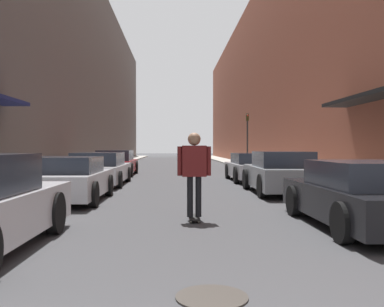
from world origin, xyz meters
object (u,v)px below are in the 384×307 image
object	(u,v)px
parked_car_left_3	(116,163)
parked_car_right_1	(281,173)
parked_car_left_2	(100,169)
traffic_light	(247,134)
parked_car_right_0	(362,195)
manhole_cover	(212,297)
parked_car_right_2	(251,167)
skateboarder	(194,166)
parked_car_left_1	(66,180)

from	to	relation	value
parked_car_left_3	parked_car_right_1	size ratio (longest dim) A/B	1.08
parked_car_left_2	traffic_light	world-z (taller)	traffic_light
parked_car_right_0	traffic_light	xyz separation A→B (m)	(1.27, 19.23, 1.66)
parked_car_left_2	parked_car_right_1	xyz separation A→B (m)	(6.18, -3.28, 0.04)
manhole_cover	parked_car_right_2	bearing A→B (deg)	78.11
parked_car_right_0	skateboarder	world-z (taller)	skateboarder
parked_car_right_0	skateboarder	bearing A→B (deg)	163.76
parked_car_left_2	parked_car_right_2	bearing A→B (deg)	14.21
parked_car_right_0	parked_car_right_1	bearing A→B (deg)	90.32
parked_car_right_1	manhole_cover	world-z (taller)	parked_car_right_1
parked_car_right_2	traffic_light	size ratio (longest dim) A/B	1.26
skateboarder	parked_car_left_1	bearing A→B (deg)	136.34
skateboarder	traffic_light	size ratio (longest dim) A/B	0.50
manhole_cover	parked_car_right_0	bearing A→B (deg)	48.88
parked_car_right_2	traffic_light	xyz separation A→B (m)	(1.33, 8.70, 1.66)
parked_car_left_3	parked_car_right_1	bearing A→B (deg)	-54.49
skateboarder	traffic_light	world-z (taller)	traffic_light
parked_car_left_2	skateboarder	distance (m)	8.74
parked_car_left_1	parked_car_right_2	xyz separation A→B (m)	(6.16, 6.56, 0.01)
parked_car_right_2	traffic_light	world-z (taller)	traffic_light
parked_car_left_2	parked_car_left_3	xyz separation A→B (m)	(-0.13, 5.55, 0.03)
parked_car_left_3	parked_car_right_2	distance (m)	7.44
manhole_cover	parked_car_right_1	bearing A→B (deg)	71.96
parked_car_right_1	parked_car_left_2	bearing A→B (deg)	152.01
parked_car_left_2	manhole_cover	bearing A→B (deg)	-75.54
skateboarder	traffic_light	bearing A→B (deg)	77.01
skateboarder	parked_car_right_0	bearing A→B (deg)	-16.24
parked_car_left_2	parked_car_right_0	xyz separation A→B (m)	(6.21, -8.97, -0.01)
parked_car_right_1	skateboarder	distance (m)	5.66
parked_car_left_3	manhole_cover	world-z (taller)	parked_car_left_3
parked_car_right_1	parked_car_right_2	bearing A→B (deg)	90.40
parked_car_left_2	parked_car_left_3	world-z (taller)	parked_car_left_3
parked_car_right_2	skateboarder	size ratio (longest dim) A/B	2.51
parked_car_left_1	skateboarder	distance (m)	4.53
parked_car_right_0	manhole_cover	distance (m)	4.61
parked_car_right_0	parked_car_right_2	size ratio (longest dim) A/B	0.97
parked_car_right_1	traffic_light	bearing A→B (deg)	84.52
parked_car_right_1	parked_car_right_2	world-z (taller)	parked_car_right_1
parked_car_left_3	parked_car_right_1	xyz separation A→B (m)	(6.30, -8.84, 0.02)
traffic_light	parked_car_right_2	bearing A→B (deg)	-98.70
skateboarder	traffic_light	xyz separation A→B (m)	(4.24, 18.37, 1.18)
parked_car_left_3	parked_car_right_2	bearing A→B (deg)	-32.52
manhole_cover	traffic_light	distance (m)	23.18
parked_car_left_1	traffic_light	bearing A→B (deg)	63.85
parked_car_left_2	skateboarder	size ratio (longest dim) A/B	2.75
parked_car_right_0	parked_car_left_2	bearing A→B (deg)	124.68
parked_car_left_1	manhole_cover	world-z (taller)	parked_car_left_1
parked_car_right_2	manhole_cover	bearing A→B (deg)	-101.89
skateboarder	manhole_cover	xyz separation A→B (m)	(-0.04, -4.31, -1.05)
parked_car_left_1	parked_car_right_1	world-z (taller)	parked_car_right_1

